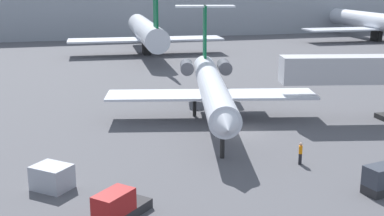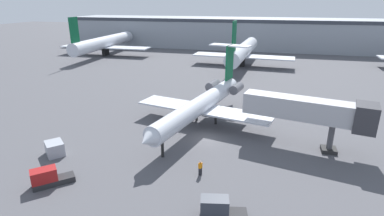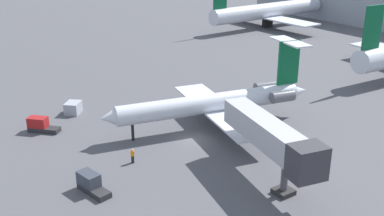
{
  "view_description": "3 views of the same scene",
  "coord_description": "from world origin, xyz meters",
  "px_view_note": "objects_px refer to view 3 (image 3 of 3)",
  "views": [
    {
      "loc": [
        -15.8,
        -41.27,
        13.57
      ],
      "look_at": [
        -4.31,
        1.55,
        2.17
      ],
      "focal_mm": 47.09,
      "sensor_mm": 36.0,
      "label": 1
    },
    {
      "loc": [
        7.59,
        -36.54,
        17.66
      ],
      "look_at": [
        -3.1,
        4.86,
        2.53
      ],
      "focal_mm": 28.49,
      "sensor_mm": 36.0,
      "label": 2
    },
    {
      "loc": [
        42.9,
        -29.4,
        24.27
      ],
      "look_at": [
        -3.01,
        2.18,
        2.75
      ],
      "focal_mm": 43.27,
      "sensor_mm": 36.0,
      "label": 3
    }
  ],
  "objects_px": {
    "jet_bridge": "(275,139)",
    "ground_crew_marshaller": "(133,156)",
    "baggage_tug_trailing": "(41,125)",
    "cargo_container_uld": "(73,108)",
    "parked_airliner_west_end": "(268,11)",
    "regional_jet": "(218,101)",
    "baggage_tug_lead": "(91,184)"
  },
  "relations": [
    {
      "from": "baggage_tug_lead",
      "to": "cargo_container_uld",
      "type": "bearing_deg",
      "value": 163.49
    },
    {
      "from": "parked_airliner_west_end",
      "to": "cargo_container_uld",
      "type": "bearing_deg",
      "value": -65.21
    },
    {
      "from": "ground_crew_marshaller",
      "to": "baggage_tug_trailing",
      "type": "distance_m",
      "value": 15.46
    },
    {
      "from": "jet_bridge",
      "to": "cargo_container_uld",
      "type": "bearing_deg",
      "value": -162.34
    },
    {
      "from": "baggage_tug_trailing",
      "to": "parked_airliner_west_end",
      "type": "bearing_deg",
      "value": 115.46
    },
    {
      "from": "ground_crew_marshaller",
      "to": "cargo_container_uld",
      "type": "height_order",
      "value": "ground_crew_marshaller"
    },
    {
      "from": "ground_crew_marshaller",
      "to": "baggage_tug_lead",
      "type": "distance_m",
      "value": 6.89
    },
    {
      "from": "cargo_container_uld",
      "to": "parked_airliner_west_end",
      "type": "bearing_deg",
      "value": 114.79
    },
    {
      "from": "jet_bridge",
      "to": "parked_airliner_west_end",
      "type": "xyz_separation_m",
      "value": [
        -60.2,
        55.63,
        -0.69
      ]
    },
    {
      "from": "cargo_container_uld",
      "to": "ground_crew_marshaller",
      "type": "bearing_deg",
      "value": -0.21
    },
    {
      "from": "jet_bridge",
      "to": "cargo_container_uld",
      "type": "xyz_separation_m",
      "value": [
        -30.08,
        -9.58,
        -4.14
      ]
    },
    {
      "from": "baggage_tug_lead",
      "to": "parked_airliner_west_end",
      "type": "xyz_separation_m",
      "value": [
        -51.2,
        71.46,
        3.42
      ]
    },
    {
      "from": "ground_crew_marshaller",
      "to": "baggage_tug_trailing",
      "type": "relative_size",
      "value": 0.44
    },
    {
      "from": "baggage_tug_lead",
      "to": "cargo_container_uld",
      "type": "height_order",
      "value": "baggage_tug_lead"
    },
    {
      "from": "ground_crew_marshaller",
      "to": "parked_airliner_west_end",
      "type": "relative_size",
      "value": 0.05
    },
    {
      "from": "jet_bridge",
      "to": "parked_airliner_west_end",
      "type": "bearing_deg",
      "value": 137.26
    },
    {
      "from": "jet_bridge",
      "to": "ground_crew_marshaller",
      "type": "xyz_separation_m",
      "value": [
        -12.03,
        -9.64,
        -4.1
      ]
    },
    {
      "from": "ground_crew_marshaller",
      "to": "cargo_container_uld",
      "type": "xyz_separation_m",
      "value": [
        -18.05,
        0.07,
        -0.04
      ]
    },
    {
      "from": "ground_crew_marshaller",
      "to": "regional_jet",
      "type": "bearing_deg",
      "value": 101.1
    },
    {
      "from": "regional_jet",
      "to": "jet_bridge",
      "type": "height_order",
      "value": "regional_jet"
    },
    {
      "from": "jet_bridge",
      "to": "ground_crew_marshaller",
      "type": "relative_size",
      "value": 9.22
    },
    {
      "from": "baggage_tug_trailing",
      "to": "baggage_tug_lead",
      "type": "bearing_deg",
      "value": -1.65
    },
    {
      "from": "ground_crew_marshaller",
      "to": "parked_airliner_west_end",
      "type": "bearing_deg",
      "value": 126.43
    },
    {
      "from": "jet_bridge",
      "to": "cargo_container_uld",
      "type": "relative_size",
      "value": 5.08
    },
    {
      "from": "regional_jet",
      "to": "baggage_tug_lead",
      "type": "xyz_separation_m",
      "value": [
        5.77,
        -20.14,
        -2.7
      ]
    },
    {
      "from": "ground_crew_marshaller",
      "to": "jet_bridge",
      "type": "bearing_deg",
      "value": 38.71
    },
    {
      "from": "regional_jet",
      "to": "ground_crew_marshaller",
      "type": "relative_size",
      "value": 16.96
    },
    {
      "from": "jet_bridge",
      "to": "regional_jet",
      "type": "bearing_deg",
      "value": 163.72
    },
    {
      "from": "baggage_tug_lead",
      "to": "ground_crew_marshaller",
      "type": "bearing_deg",
      "value": 116.1
    },
    {
      "from": "cargo_container_uld",
      "to": "baggage_tug_trailing",
      "type": "bearing_deg",
      "value": -57.44
    },
    {
      "from": "regional_jet",
      "to": "ground_crew_marshaller",
      "type": "bearing_deg",
      "value": -78.9
    },
    {
      "from": "baggage_tug_lead",
      "to": "regional_jet",
      "type": "bearing_deg",
      "value": 105.98
    }
  ]
}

